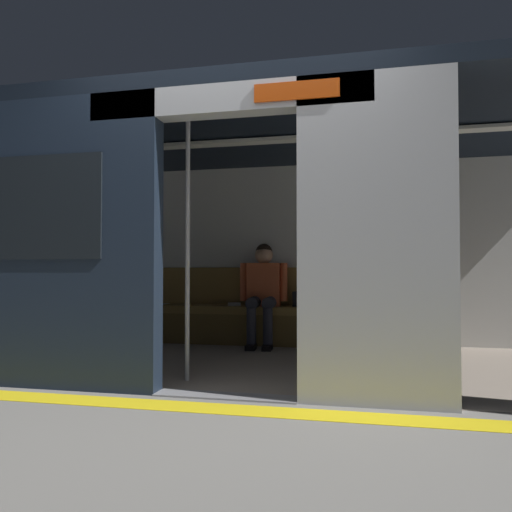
{
  "coord_description": "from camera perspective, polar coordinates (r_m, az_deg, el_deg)",
  "views": [
    {
      "loc": [
        -0.97,
        3.36,
        0.85
      ],
      "look_at": [
        0.1,
        -1.38,
        1.0
      ],
      "focal_mm": 35.91,
      "sensor_mm": 36.0,
      "label": 1
    }
  ],
  "objects": [
    {
      "name": "platform_edge_strip",
      "position": [
        3.32,
        -4.85,
        -16.53
      ],
      "size": [
        8.0,
        0.24,
        0.01
      ],
      "primitive_type": "cube",
      "color": "yellow",
      "rests_on": "ground_plane"
    },
    {
      "name": "train_car",
      "position": [
        4.83,
        0.29,
        6.13
      ],
      "size": [
        6.4,
        2.96,
        2.25
      ],
      "color": "#ADAFB5",
      "rests_on": "ground_plane"
    },
    {
      "name": "book",
      "position": [
        6.11,
        -2.44,
        -5.37
      ],
      "size": [
        0.2,
        0.25,
        0.03
      ],
      "primitive_type": "cube",
      "rotation": [
        0.0,
        0.0,
        0.27
      ],
      "color": "silver",
      "rests_on": "bench_seat"
    },
    {
      "name": "ground_plane",
      "position": [
        3.6,
        -3.35,
        -15.41
      ],
      "size": [
        60.0,
        60.0,
        0.0
      ],
      "primitive_type": "plane",
      "color": "gray"
    },
    {
      "name": "bench_seat",
      "position": [
        5.91,
        3.3,
        -6.64
      ],
      "size": [
        2.99,
        0.44,
        0.45
      ],
      "color": "olive",
      "rests_on": "ground_plane"
    },
    {
      "name": "handbag",
      "position": [
        5.92,
        5.42,
        -4.8
      ],
      "size": [
        0.26,
        0.15,
        0.17
      ],
      "color": "black",
      "rests_on": "bench_seat"
    },
    {
      "name": "grab_pole_door",
      "position": [
        4.04,
        -7.63,
        1.18
      ],
      "size": [
        0.04,
        0.04,
        2.11
      ],
      "primitive_type": "cylinder",
      "color": "silver",
      "rests_on": "ground_plane"
    },
    {
      "name": "person_seated",
      "position": [
        5.89,
        0.79,
        -3.49
      ],
      "size": [
        0.55,
        0.7,
        1.17
      ],
      "color": "#CC5933",
      "rests_on": "ground_plane"
    }
  ]
}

